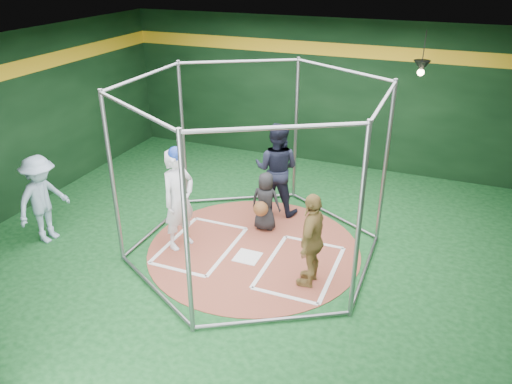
% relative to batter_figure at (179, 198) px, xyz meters
% --- Properties ---
extents(room_shell, '(10.10, 9.10, 3.53)m').
position_rel_batter_figure_xyz_m(room_shell, '(1.27, 0.37, 0.80)').
color(room_shell, '#0D3B17').
rests_on(room_shell, ground).
extents(clay_disc, '(3.80, 3.80, 0.01)m').
position_rel_batter_figure_xyz_m(clay_disc, '(1.27, 0.36, -0.95)').
color(clay_disc, '#964836').
rests_on(clay_disc, ground).
extents(home_plate, '(0.43, 0.43, 0.01)m').
position_rel_batter_figure_xyz_m(home_plate, '(1.27, 0.06, -0.94)').
color(home_plate, white).
rests_on(home_plate, clay_disc).
extents(batter_box_left, '(1.17, 1.77, 0.01)m').
position_rel_batter_figure_xyz_m(batter_box_left, '(0.32, 0.11, -0.94)').
color(batter_box_left, white).
rests_on(batter_box_left, clay_disc).
extents(batter_box_right, '(1.17, 1.77, 0.01)m').
position_rel_batter_figure_xyz_m(batter_box_right, '(2.22, 0.11, -0.94)').
color(batter_box_right, white).
rests_on(batter_box_right, clay_disc).
extents(batting_cage, '(4.05, 4.67, 3.00)m').
position_rel_batter_figure_xyz_m(batting_cage, '(1.27, 0.36, 0.54)').
color(batting_cage, gray).
rests_on(batting_cage, ground).
extents(pendant_lamp_near, '(0.34, 0.34, 0.90)m').
position_rel_batter_figure_xyz_m(pendant_lamp_near, '(3.47, 3.96, 1.79)').
color(pendant_lamp_near, black).
rests_on(pendant_lamp_near, room_shell).
extents(batter_figure, '(0.62, 0.77, 1.90)m').
position_rel_batter_figure_xyz_m(batter_figure, '(0.00, 0.00, 0.00)').
color(batter_figure, silver).
rests_on(batter_figure, clay_disc).
extents(visitor_leopard, '(0.40, 0.93, 1.58)m').
position_rel_batter_figure_xyz_m(visitor_leopard, '(2.48, -0.22, -0.15)').
color(visitor_leopard, tan).
rests_on(visitor_leopard, clay_disc).
extents(catcher_figure, '(0.57, 0.58, 1.15)m').
position_rel_batter_figure_xyz_m(catcher_figure, '(1.19, 1.12, -0.37)').
color(catcher_figure, black).
rests_on(catcher_figure, clay_disc).
extents(umpire, '(0.95, 0.75, 1.89)m').
position_rel_batter_figure_xyz_m(umpire, '(1.15, 1.86, -0.00)').
color(umpire, black).
rests_on(umpire, clay_disc).
extents(bystander_blue, '(0.72, 1.13, 1.66)m').
position_rel_batter_figure_xyz_m(bystander_blue, '(-2.39, -0.72, -0.13)').
color(bystander_blue, '#96AFC7').
rests_on(bystander_blue, ground).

